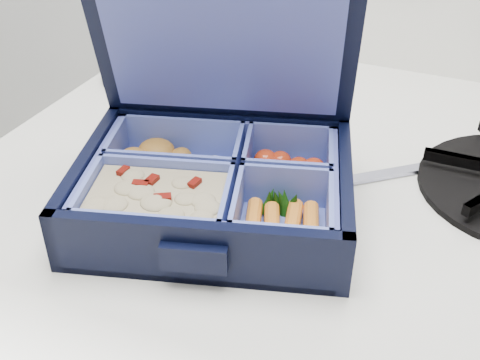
% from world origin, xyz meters
% --- Properties ---
extents(bento_box, '(0.26, 0.23, 0.05)m').
position_xyz_m(bento_box, '(-0.54, 1.55, 0.99)').
color(bento_box, black).
rests_on(bento_box, stove).
extents(burner_grate_rear, '(0.22, 0.22, 0.02)m').
position_xyz_m(burner_grate_rear, '(-0.71, 1.79, 0.98)').
color(burner_grate_rear, black).
rests_on(burner_grate_rear, stove).
extents(fork, '(0.15, 0.13, 0.01)m').
position_xyz_m(fork, '(-0.41, 1.67, 0.97)').
color(fork, '#9B9CB5').
rests_on(fork, stove).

